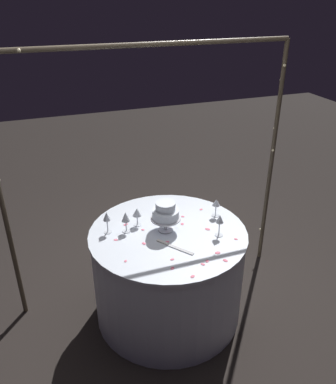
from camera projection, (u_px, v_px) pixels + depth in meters
name	position (u px, v px, depth m)	size (l,w,h in m)	color
ground_plane	(168.00, 310.00, 3.23)	(12.00, 12.00, 0.00)	black
decorative_arch	(150.00, 137.00, 2.92)	(2.26, 0.06, 2.04)	#473D2D
main_table	(168.00, 273.00, 3.05)	(1.17, 1.17, 0.77)	silver
tiered_cake	(166.00, 213.00, 2.83)	(0.22, 0.22, 0.23)	silver
wine_glass_0	(216.00, 203.00, 3.03)	(0.06, 0.06, 0.15)	silver
wine_glass_1	(126.00, 217.00, 2.83)	(0.06, 0.06, 0.16)	silver
wine_glass_2	(107.00, 217.00, 2.82)	(0.06, 0.06, 0.17)	silver
wine_glass_3	(137.00, 213.00, 2.91)	(0.07, 0.07, 0.14)	silver
wine_glass_4	(220.00, 220.00, 2.78)	(0.06, 0.06, 0.17)	silver
cake_knife	(173.00, 246.00, 2.71)	(0.19, 0.25, 0.01)	silver
rose_petal_0	(116.00, 240.00, 2.78)	(0.03, 0.02, 0.00)	#EA6B84
rose_petal_1	(161.00, 209.00, 3.17)	(0.02, 0.02, 0.00)	#EA6B84
rose_petal_2	(208.00, 229.00, 2.91)	(0.04, 0.03, 0.00)	#EA6B84
rose_petal_3	(172.00, 259.00, 2.58)	(0.03, 0.02, 0.00)	#EA6B84
rose_petal_4	(218.00, 253.00, 2.64)	(0.04, 0.03, 0.00)	#EA6B84
rose_petal_5	(168.00, 213.00, 3.11)	(0.03, 0.02, 0.00)	#EA6B84
rose_petal_6	(143.00, 230.00, 2.90)	(0.03, 0.02, 0.00)	#EA6B84
rose_petal_7	(207.00, 261.00, 2.56)	(0.03, 0.02, 0.00)	#EA6B84
rose_petal_8	(182.00, 224.00, 2.97)	(0.03, 0.02, 0.00)	#EA6B84
rose_petal_9	(183.00, 216.00, 3.07)	(0.03, 0.02, 0.00)	#EA6B84
rose_petal_10	(203.00, 264.00, 2.53)	(0.03, 0.02, 0.00)	#EA6B84
rose_petal_11	(201.00, 209.00, 3.17)	(0.03, 0.02, 0.00)	#EA6B84
rose_petal_12	(126.00, 224.00, 2.96)	(0.04, 0.03, 0.00)	#EA6B84
rose_petal_13	(236.00, 239.00, 2.79)	(0.03, 0.02, 0.00)	#EA6B84
rose_petal_14	(225.00, 260.00, 2.57)	(0.04, 0.03, 0.00)	#EA6B84
rose_petal_15	(126.00, 261.00, 2.56)	(0.03, 0.02, 0.00)	#EA6B84
rose_petal_16	(193.00, 276.00, 2.43)	(0.03, 0.02, 0.00)	#EA6B84
rose_petal_17	(172.00, 219.00, 3.03)	(0.03, 0.02, 0.00)	#EA6B84
rose_petal_18	(167.00, 242.00, 2.76)	(0.03, 0.02, 0.00)	#EA6B84
rose_petal_19	(144.00, 243.00, 2.74)	(0.03, 0.02, 0.00)	#EA6B84
rose_petal_20	(172.00, 268.00, 2.50)	(0.03, 0.02, 0.00)	#EA6B84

